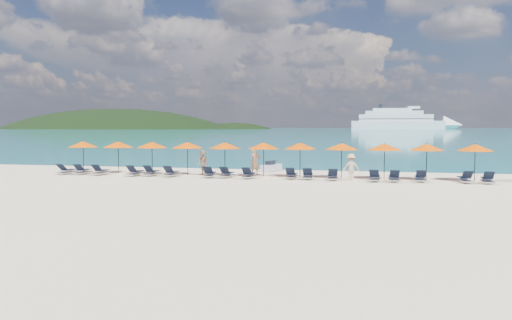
# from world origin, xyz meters

# --- Properties ---
(ground) EXTENTS (1400.00, 1400.00, 0.00)m
(ground) POSITION_xyz_m (0.00, 0.00, 0.00)
(ground) COLOR beige
(sea) EXTENTS (1600.00, 1300.00, 0.01)m
(sea) POSITION_xyz_m (0.00, 660.00, 0.01)
(sea) COLOR #1FA9B2
(sea) RESTS_ON ground
(headland_main) EXTENTS (374.00, 242.00, 126.50)m
(headland_main) POSITION_xyz_m (-300.00, 540.00, -38.00)
(headland_main) COLOR black
(headland_main) RESTS_ON ground
(headland_small) EXTENTS (162.00, 126.00, 85.50)m
(headland_small) POSITION_xyz_m (-150.00, 560.00, -35.00)
(headland_small) COLOR black
(headland_small) RESTS_ON ground
(cruise_ship) EXTENTS (126.69, 26.17, 35.04)m
(cruise_ship) POSITION_xyz_m (52.31, 583.11, 9.12)
(cruise_ship) COLOR silver
(cruise_ship) RESTS_ON ground
(jetski) EXTENTS (1.30, 2.23, 0.75)m
(jetski) POSITION_xyz_m (-0.12, 8.65, 0.31)
(jetski) COLOR #AEABC8
(jetski) RESTS_ON ground
(beachgoer_a) EXTENTS (0.81, 0.75, 1.86)m
(beachgoer_a) POSITION_xyz_m (-0.62, 5.48, 0.93)
(beachgoer_a) COLOR tan
(beachgoer_a) RESTS_ON ground
(beachgoer_b) EXTENTS (0.94, 0.88, 1.69)m
(beachgoer_b) POSITION_xyz_m (-3.97, 4.47, 0.85)
(beachgoer_b) COLOR tan
(beachgoer_b) RESTS_ON ground
(beachgoer_c) EXTENTS (1.11, 0.66, 1.62)m
(beachgoer_c) POSITION_xyz_m (5.77, 3.71, 0.81)
(beachgoer_c) COLOR tan
(beachgoer_c) RESTS_ON ground
(umbrella_0) EXTENTS (2.10, 2.10, 2.28)m
(umbrella_0) POSITION_xyz_m (-12.90, 4.69, 2.02)
(umbrella_0) COLOR black
(umbrella_0) RESTS_ON ground
(umbrella_1) EXTENTS (2.10, 2.10, 2.28)m
(umbrella_1) POSITION_xyz_m (-10.22, 4.74, 2.02)
(umbrella_1) COLOR black
(umbrella_1) RESTS_ON ground
(umbrella_2) EXTENTS (2.10, 2.10, 2.28)m
(umbrella_2) POSITION_xyz_m (-7.66, 4.69, 2.02)
(umbrella_2) COLOR black
(umbrella_2) RESTS_ON ground
(umbrella_3) EXTENTS (2.10, 2.10, 2.28)m
(umbrella_3) POSITION_xyz_m (-5.09, 4.66, 2.02)
(umbrella_3) COLOR black
(umbrella_3) RESTS_ON ground
(umbrella_4) EXTENTS (2.10, 2.10, 2.28)m
(umbrella_4) POSITION_xyz_m (-2.48, 4.68, 2.02)
(umbrella_4) COLOR black
(umbrella_4) RESTS_ON ground
(umbrella_5) EXTENTS (2.10, 2.10, 2.28)m
(umbrella_5) POSITION_xyz_m (0.11, 4.78, 2.02)
(umbrella_5) COLOR black
(umbrella_5) RESTS_ON ground
(umbrella_6) EXTENTS (2.10, 2.10, 2.28)m
(umbrella_6) POSITION_xyz_m (2.49, 4.88, 2.02)
(umbrella_6) COLOR black
(umbrella_6) RESTS_ON ground
(umbrella_7) EXTENTS (2.10, 2.10, 2.28)m
(umbrella_7) POSITION_xyz_m (5.13, 4.79, 2.02)
(umbrella_7) COLOR black
(umbrella_7) RESTS_ON ground
(umbrella_8) EXTENTS (2.10, 2.10, 2.28)m
(umbrella_8) POSITION_xyz_m (7.76, 4.71, 2.02)
(umbrella_8) COLOR black
(umbrella_8) RESTS_ON ground
(umbrella_9) EXTENTS (2.10, 2.10, 2.28)m
(umbrella_9) POSITION_xyz_m (10.25, 4.82, 2.02)
(umbrella_9) COLOR black
(umbrella_9) RESTS_ON ground
(umbrella_10) EXTENTS (2.10, 2.10, 2.28)m
(umbrella_10) POSITION_xyz_m (12.99, 4.77, 2.02)
(umbrella_10) COLOR black
(umbrella_10) RESTS_ON ground
(lounger_0) EXTENTS (0.75, 1.74, 0.66)m
(lounger_0) POSITION_xyz_m (-13.38, 3.39, 0.24)
(lounger_0) COLOR silver
(lounger_0) RESTS_ON ground
(lounger_1) EXTENTS (0.71, 1.73, 0.66)m
(lounger_1) POSITION_xyz_m (-12.28, 3.56, 0.24)
(lounger_1) COLOR silver
(lounger_1) RESTS_ON ground
(lounger_2) EXTENTS (0.63, 1.71, 0.66)m
(lounger_2) POSITION_xyz_m (-10.85, 3.45, 0.24)
(lounger_2) COLOR silver
(lounger_2) RESTS_ON ground
(lounger_3) EXTENTS (0.66, 1.72, 0.66)m
(lounger_3) POSITION_xyz_m (-8.28, 3.34, 0.24)
(lounger_3) COLOR silver
(lounger_3) RESTS_ON ground
(lounger_4) EXTENTS (0.66, 1.71, 0.66)m
(lounger_4) POSITION_xyz_m (-7.18, 3.55, 0.24)
(lounger_4) COLOR silver
(lounger_4) RESTS_ON ground
(lounger_5) EXTENTS (0.64, 1.71, 0.66)m
(lounger_5) POSITION_xyz_m (-5.75, 3.40, 0.24)
(lounger_5) COLOR silver
(lounger_5) RESTS_ON ground
(lounger_6) EXTENTS (0.78, 1.75, 0.66)m
(lounger_6) POSITION_xyz_m (-3.15, 3.44, 0.24)
(lounger_6) COLOR silver
(lounger_6) RESTS_ON ground
(lounger_7) EXTENTS (0.67, 1.72, 0.66)m
(lounger_7) POSITION_xyz_m (-2.03, 3.56, 0.24)
(lounger_7) COLOR silver
(lounger_7) RESTS_ON ground
(lounger_8) EXTENTS (0.65, 1.71, 0.66)m
(lounger_8) POSITION_xyz_m (-0.55, 3.36, 0.24)
(lounger_8) COLOR silver
(lounger_8) RESTS_ON ground
(lounger_9) EXTENTS (0.64, 1.71, 0.66)m
(lounger_9) POSITION_xyz_m (2.11, 3.72, 0.24)
(lounger_9) COLOR silver
(lounger_9) RESTS_ON ground
(lounger_10) EXTENTS (0.71, 1.73, 0.66)m
(lounger_10) POSITION_xyz_m (3.14, 3.73, 0.24)
(lounger_10) COLOR silver
(lounger_10) RESTS_ON ground
(lounger_11) EXTENTS (0.79, 1.75, 0.66)m
(lounger_11) POSITION_xyz_m (4.67, 3.52, 0.24)
(lounger_11) COLOR silver
(lounger_11) RESTS_ON ground
(lounger_12) EXTENTS (0.77, 1.75, 0.66)m
(lounger_12) POSITION_xyz_m (7.17, 3.38, 0.24)
(lounger_12) COLOR silver
(lounger_12) RESTS_ON ground
(lounger_13) EXTENTS (0.64, 1.71, 0.66)m
(lounger_13) POSITION_xyz_m (8.28, 3.41, 0.24)
(lounger_13) COLOR silver
(lounger_13) RESTS_ON ground
(lounger_14) EXTENTS (0.65, 1.71, 0.66)m
(lounger_14) POSITION_xyz_m (9.79, 3.74, 0.24)
(lounger_14) COLOR silver
(lounger_14) RESTS_ON ground
(lounger_15) EXTENTS (0.74, 1.74, 0.66)m
(lounger_15) POSITION_xyz_m (12.27, 3.72, 0.24)
(lounger_15) COLOR silver
(lounger_15) RESTS_ON ground
(lounger_16) EXTENTS (0.75, 1.74, 0.66)m
(lounger_16) POSITION_xyz_m (13.45, 3.62, 0.24)
(lounger_16) COLOR silver
(lounger_16) RESTS_ON ground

